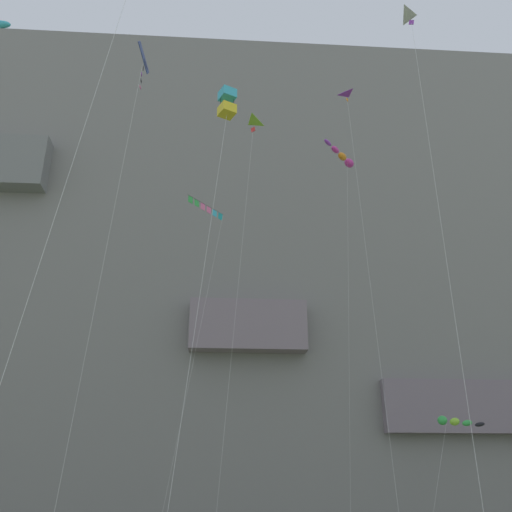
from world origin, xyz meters
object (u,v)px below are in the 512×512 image
object	(u,v)px
kite_delta_mid_right	(353,132)
kite_delta_mid_left	(421,46)
kite_delta_front_field	(248,140)
kite_banner_low_left	(205,216)
kite_diamond_low_center	(141,69)
kite_windsock_high_center	(454,422)
kite_box_mid_center	(227,104)
kite_windsock_near_cliff	(343,158)

from	to	relation	value
kite_delta_mid_right	kite_delta_mid_left	world-z (taller)	kite_delta_mid_right
kite_delta_front_field	kite_banner_low_left	world-z (taller)	kite_delta_front_field
kite_delta_front_field	kite_delta_mid_right	bearing A→B (deg)	-27.99
kite_banner_low_left	kite_diamond_low_center	bearing A→B (deg)	-97.60
kite_delta_mid_right	kite_windsock_high_center	xyz separation A→B (m)	(7.13, 5.85, -19.73)
kite_box_mid_center	kite_banner_low_left	xyz separation A→B (m)	(-1.65, 23.73, 5.96)
kite_windsock_near_cliff	kite_windsock_high_center	xyz separation A→B (m)	(4.71, -7.10, -26.00)
kite_delta_front_field	kite_delta_mid_right	world-z (taller)	kite_delta_mid_right
kite_banner_low_left	kite_box_mid_center	bearing A→B (deg)	-86.01
kite_delta_front_field	kite_delta_mid_right	size ratio (longest dim) A/B	0.99
kite_banner_low_left	kite_windsock_near_cliff	bearing A→B (deg)	3.93
kite_diamond_low_center	kite_delta_mid_left	bearing A→B (deg)	-10.00
kite_banner_low_left	kite_delta_front_field	bearing A→B (deg)	-66.94
kite_windsock_near_cliff	kite_delta_front_field	world-z (taller)	kite_windsock_near_cliff
kite_box_mid_center	kite_delta_mid_left	world-z (taller)	kite_delta_mid_left
kite_delta_mid_right	kite_delta_mid_left	xyz separation A→B (m)	(0.42, -12.28, -3.48)
kite_diamond_low_center	kite_delta_mid_left	xyz separation A→B (m)	(14.24, -2.51, 0.13)
kite_windsock_near_cliff	kite_banner_low_left	distance (m)	15.30
kite_box_mid_center	kite_delta_mid_right	bearing A→B (deg)	51.62
kite_delta_front_field	kite_delta_mid_left	xyz separation A→B (m)	(7.90, -16.26, -5.16)
kite_delta_front_field	kite_delta_mid_left	bearing A→B (deg)	-64.08
kite_diamond_low_center	kite_delta_front_field	bearing A→B (deg)	65.25
kite_diamond_low_center	kite_delta_mid_right	bearing A→B (deg)	35.25
kite_diamond_low_center	kite_box_mid_center	bearing A→B (deg)	-22.86
kite_windsock_near_cliff	kite_diamond_low_center	distance (m)	29.63
kite_diamond_low_center	kite_windsock_high_center	bearing A→B (deg)	36.70
kite_banner_low_left	kite_delta_mid_left	distance (m)	26.93
kite_windsock_near_cliff	kite_banner_low_left	bearing A→B (deg)	-176.07
kite_windsock_near_cliff	kite_delta_front_field	distance (m)	14.13
kite_banner_low_left	kite_delta_mid_right	xyz separation A→B (m)	(10.92, -12.03, 1.17)
kite_delta_front_field	kite_diamond_low_center	world-z (taller)	kite_delta_front_field
kite_delta_mid_left	kite_banner_low_left	bearing A→B (deg)	114.99
kite_windsock_near_cliff	kite_delta_mid_left	size ratio (longest dim) A/B	1.30
kite_delta_front_field	kite_box_mid_center	bearing A→B (deg)	-96.46
kite_box_mid_center	kite_delta_mid_left	bearing A→B (deg)	-3.47
kite_delta_front_field	kite_delta_mid_right	distance (m)	8.64
kite_delta_front_field	kite_banner_low_left	size ratio (longest dim) A/B	1.10
kite_windsock_near_cliff	kite_windsock_high_center	size ratio (longest dim) A/B	3.98
kite_windsock_near_cliff	kite_box_mid_center	bearing A→B (deg)	-115.36
kite_delta_mid_right	kite_delta_front_field	bearing A→B (deg)	152.01
kite_delta_front_field	kite_box_mid_center	xyz separation A→B (m)	(-1.78, -15.67, -8.81)
kite_delta_front_field	kite_banner_low_left	distance (m)	9.21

